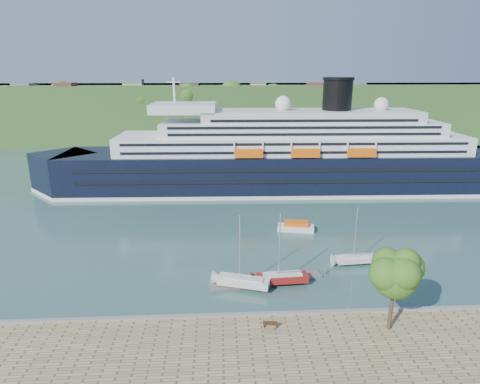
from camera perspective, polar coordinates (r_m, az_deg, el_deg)
name	(u,v)px	position (r m, az deg, el deg)	size (l,w,h in m)	color
ground	(283,320)	(53.13, 6.19, -17.65)	(400.00, 400.00, 0.00)	#2B4D4A
far_hillside	(235,111)	(189.15, -0.73, 11.41)	(400.00, 50.00, 24.00)	#375622
quay_coping	(284,313)	(52.32, 6.26, -16.74)	(220.00, 0.50, 0.30)	slate
cruise_ship	(282,135)	(103.20, 6.03, 8.02)	(127.42, 18.55, 28.61)	black
park_bench	(270,323)	(49.77, 4.30, -18.08)	(1.74, 0.71, 1.12)	#4A2715
promenade_tree	(394,287)	(49.83, 21.01, -12.46)	(6.71, 6.71, 11.11)	#2C6219
floating_pontoon	(267,281)	(60.89, 3.81, -12.51)	(17.12, 2.09, 0.38)	#67635C
sailboat_white_near	(244,255)	(56.86, 0.52, -8.90)	(8.22, 2.28, 10.61)	silver
sailboat_red	(283,251)	(58.14, 6.17, -8.41)	(8.20, 2.28, 10.59)	maroon
sailboat_white_far	(358,238)	(66.63, 16.45, -6.27)	(7.17, 1.99, 9.26)	silver
tender_launch	(296,226)	(79.24, 7.94, -4.81)	(7.05, 2.41, 1.95)	#EB5E0D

